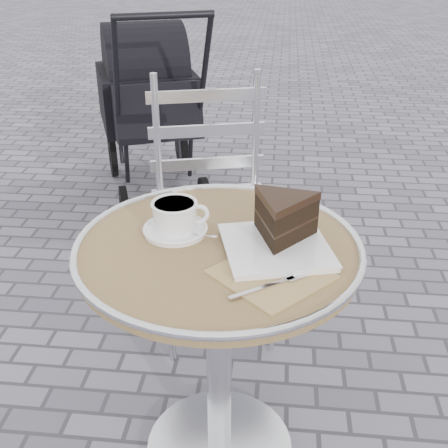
# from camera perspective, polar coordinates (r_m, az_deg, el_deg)

# --- Properties ---
(cafe_table) EXTENTS (0.72, 0.72, 0.74)m
(cafe_table) POSITION_cam_1_polar(r_m,az_deg,el_deg) (1.47, -0.54, -7.65)
(cafe_table) COLOR silver
(cafe_table) RESTS_ON ground
(cappuccino_set) EXTENTS (0.19, 0.16, 0.08)m
(cappuccino_set) POSITION_cam_1_polar(r_m,az_deg,el_deg) (1.43, -4.92, 0.50)
(cappuccino_set) COLOR white
(cappuccino_set) RESTS_ON cafe_table
(cake_plate_set) EXTENTS (0.31, 0.42, 0.13)m
(cake_plate_set) POSITION_cam_1_polar(r_m,az_deg,el_deg) (1.36, 5.82, -0.02)
(cake_plate_set) COLOR tan
(cake_plate_set) RESTS_ON cafe_table
(bistro_chair) EXTENTS (0.54, 0.54, 0.97)m
(bistro_chair) POSITION_cam_1_polar(r_m,az_deg,el_deg) (2.09, -1.39, 4.81)
(bistro_chair) COLOR silver
(bistro_chair) RESTS_ON ground
(baby_stroller) EXTENTS (0.82, 1.16, 1.10)m
(baby_stroller) POSITION_cam_1_polar(r_m,az_deg,el_deg) (3.34, -7.53, 11.57)
(baby_stroller) COLOR black
(baby_stroller) RESTS_ON ground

